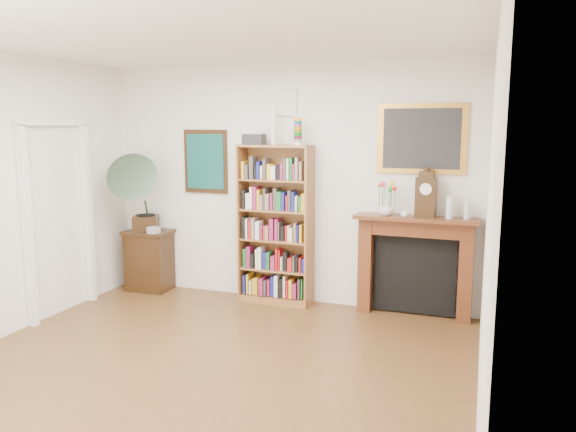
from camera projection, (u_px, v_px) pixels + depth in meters
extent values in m
cube|color=#533919|center=(183.00, 388.00, 4.53)|extent=(4.50, 5.00, 0.01)
cube|color=white|center=(171.00, 27.00, 4.08)|extent=(4.50, 5.00, 0.01)
cube|color=white|center=(286.00, 184.00, 6.64)|extent=(4.50, 0.01, 2.80)
cube|color=white|center=(488.00, 235.00, 3.57)|extent=(0.01, 5.00, 2.80)
cube|color=white|center=(27.00, 228.00, 5.77)|extent=(0.08, 0.08, 2.10)
cube|color=white|center=(88.00, 214.00, 6.64)|extent=(0.08, 0.08, 2.10)
cube|color=white|center=(53.00, 122.00, 6.03)|extent=(0.08, 1.02, 0.08)
cube|color=black|center=(206.00, 162.00, 6.92)|extent=(0.58, 0.03, 0.78)
cube|color=#104C4A|center=(205.00, 162.00, 6.91)|extent=(0.50, 0.01, 0.67)
cube|color=white|center=(286.00, 103.00, 6.47)|extent=(0.26, 0.03, 0.30)
cube|color=silver|center=(285.00, 103.00, 6.45)|extent=(0.22, 0.01, 0.26)
cube|color=gold|center=(422.00, 139.00, 6.02)|extent=(0.95, 0.03, 0.75)
cube|color=#262628|center=(421.00, 139.00, 6.01)|extent=(0.82, 0.01, 0.65)
cube|color=brown|center=(243.00, 223.00, 6.71)|extent=(0.03, 0.30, 1.87)
cube|color=brown|center=(309.00, 227.00, 6.44)|extent=(0.03, 0.30, 1.87)
cube|color=brown|center=(275.00, 146.00, 6.43)|extent=(0.87, 0.33, 0.03)
cube|color=brown|center=(276.00, 299.00, 6.72)|extent=(0.87, 0.33, 0.08)
cube|color=brown|center=(280.00, 223.00, 6.71)|extent=(0.86, 0.04, 1.87)
cube|color=brown|center=(276.00, 269.00, 6.66)|extent=(0.82, 0.31, 0.02)
cube|color=brown|center=(276.00, 240.00, 6.60)|extent=(0.82, 0.31, 0.02)
cube|color=brown|center=(275.00, 210.00, 6.55)|extent=(0.82, 0.31, 0.02)
cube|color=brown|center=(275.00, 180.00, 6.49)|extent=(0.82, 0.31, 0.02)
cube|color=black|center=(149.00, 260.00, 7.17)|extent=(0.58, 0.43, 0.77)
cube|color=#471E10|center=(366.00, 264.00, 6.34)|extent=(0.15, 0.20, 1.08)
cube|color=#471E10|center=(466.00, 272.00, 5.98)|extent=(0.15, 0.20, 1.08)
cube|color=#471E10|center=(416.00, 228.00, 6.09)|extent=(1.23, 0.22, 0.18)
cube|color=#471E10|center=(416.00, 219.00, 6.03)|extent=(1.33, 0.34, 0.04)
cube|color=black|center=(415.00, 275.00, 6.23)|extent=(0.89, 0.09, 0.86)
cube|color=black|center=(146.00, 223.00, 7.14)|extent=(0.40, 0.40, 0.18)
cylinder|color=black|center=(146.00, 215.00, 7.12)|extent=(0.30, 0.30, 0.01)
cone|color=#324835|center=(136.00, 185.00, 6.89)|extent=(0.85, 0.93, 0.77)
cube|color=silver|center=(154.00, 230.00, 6.92)|extent=(0.13, 0.13, 0.08)
cube|color=black|center=(426.00, 198.00, 5.96)|extent=(0.23, 0.14, 0.43)
cylinder|color=white|center=(426.00, 189.00, 5.89)|extent=(0.13, 0.03, 0.13)
cube|color=black|center=(427.00, 175.00, 5.92)|extent=(0.17, 0.12, 0.08)
imported|color=silver|center=(387.00, 209.00, 6.11)|extent=(0.15, 0.15, 0.15)
imported|color=white|center=(405.00, 214.00, 6.00)|extent=(0.10, 0.10, 0.06)
cylinder|color=silver|center=(449.00, 207.00, 5.89)|extent=(0.07, 0.07, 0.24)
cylinder|color=silver|center=(467.00, 210.00, 5.87)|extent=(0.06, 0.06, 0.20)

